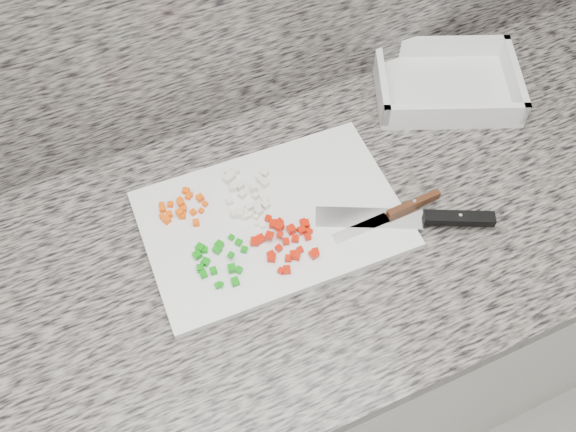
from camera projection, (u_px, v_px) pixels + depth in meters
name	position (u px, v px, depth m)	size (l,w,h in m)	color
cabinet	(244.00, 362.00, 1.45)	(3.92, 0.62, 0.86)	white
countertop	(228.00, 266.00, 1.08)	(3.96, 0.64, 0.04)	slate
backsplash	(139.00, 3.00, 0.96)	(3.92, 0.02, 0.60)	slate
cutting_board	(273.00, 220.00, 1.10)	(0.43, 0.29, 0.01)	silver
carrot_pile	(182.00, 208.00, 1.09)	(0.09, 0.08, 0.02)	#F05105
onion_pile	(247.00, 193.00, 1.11)	(0.10, 0.12, 0.02)	silver
green_pepper_pile	(218.00, 261.00, 1.04)	(0.09, 0.10, 0.02)	#0B830C
red_pepper_pile	(286.00, 241.00, 1.06)	(0.11, 0.12, 0.02)	#C01502
garlic_pile	(249.00, 216.00, 1.09)	(0.03, 0.05, 0.01)	beige
chef_knife	(428.00, 218.00, 1.08)	(0.28, 0.16, 0.02)	white
paring_knife	(400.00, 210.00, 1.09)	(0.20, 0.02, 0.02)	white
tray	(446.00, 85.00, 1.26)	(0.33, 0.29, 0.06)	silver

